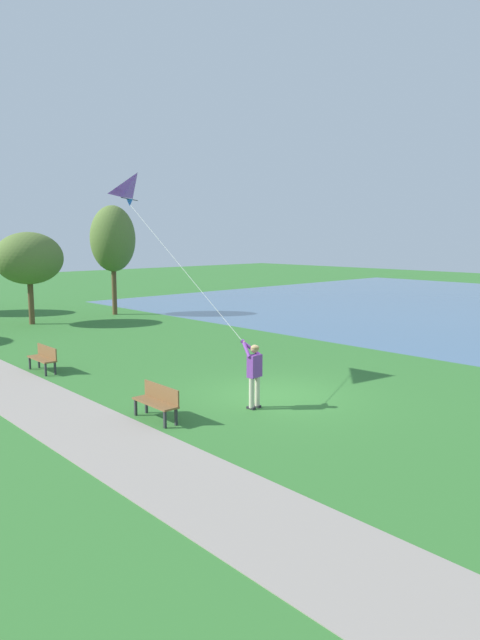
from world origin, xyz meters
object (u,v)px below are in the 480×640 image
object	(u,v)px
person_kite_flyer	(254,370)
park_bench_near_walkway	(157,400)
flying_kite	(138,190)
tree_treeline_right	(29,258)
park_bench_far_walkway	(44,357)
tree_treeline_center	(113,239)

from	to	relation	value
person_kite_flyer	park_bench_near_walkway	size ratio (longest dim) A/B	1.21
flying_kite	tree_treeline_right	world-z (taller)	flying_kite
person_kite_flyer	park_bench_far_walkway	size ratio (longest dim) A/B	1.21
park_bench_near_walkway	tree_treeline_center	distance (m)	21.04
park_bench_far_walkway	person_kite_flyer	bearing A→B (deg)	-74.38
person_kite_flyer	park_bench_near_walkway	distance (m)	2.69
park_bench_near_walkway	tree_treeline_right	bearing A→B (deg)	75.65
park_bench_far_walkway	tree_treeline_center	size ratio (longest dim) A/B	0.24
person_kite_flyer	tree_treeline_right	distance (m)	19.04
tree_treeline_right	person_kite_flyer	bearing A→B (deg)	-96.39
flying_kite	person_kite_flyer	bearing A→B (deg)	-85.56
park_bench_far_walkway	tree_treeline_center	xyz separation A→B (m)	(9.53, 11.23, 3.90)
park_bench_far_walkway	tree_treeline_center	distance (m)	15.23
park_bench_far_walkway	tree_treeline_right	world-z (taller)	tree_treeline_right
park_bench_near_walkway	tree_treeline_right	distance (m)	18.64
person_kite_flyer	park_bench_near_walkway	xyz separation A→B (m)	(-2.46, 0.94, -0.54)
person_kite_flyer	tree_treeline_center	xyz separation A→B (m)	(7.31, 19.16, 3.36)
tree_treeline_center	person_kite_flyer	bearing A→B (deg)	-110.89
park_bench_near_walkway	tree_treeline_right	size ratio (longest dim) A/B	0.32
person_kite_flyer	tree_treeline_center	size ratio (longest dim) A/B	0.29
park_bench_near_walkway	tree_treeline_right	world-z (taller)	tree_treeline_right
park_bench_near_walkway	park_bench_far_walkway	xyz separation A→B (m)	(0.24, 7.00, 0.00)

